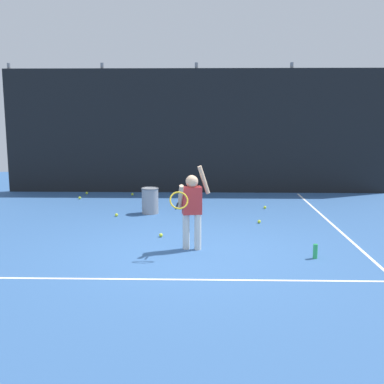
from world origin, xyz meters
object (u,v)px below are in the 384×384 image
Objects in this scene: ball_hopper at (150,200)px; tennis_ball_4 at (87,193)px; tennis_ball_0 at (161,235)px; tennis_ball_1 at (116,215)px; water_bottle at (315,251)px; tennis_player at (191,205)px; tennis_ball_5 at (265,207)px; tennis_ball_6 at (80,198)px; tennis_ball_2 at (259,222)px; tennis_ball_3 at (132,194)px.

ball_hopper reaches higher than tennis_ball_4.
tennis_ball_1 is (-1.09, 1.65, 0.00)m from tennis_ball_0.
ball_hopper is at bearing 131.95° from water_bottle.
tennis_player is 6.14× the size of water_bottle.
ball_hopper is at bearing 101.67° from tennis_ball_0.
tennis_ball_6 is at bearing 166.39° from tennis_ball_5.
tennis_ball_0 is at bearing -61.38° from tennis_ball_4.
tennis_ball_2 is (1.30, 1.87, -0.69)m from tennis_player.
tennis_ball_2 is (2.27, -0.88, -0.26)m from ball_hopper.
tennis_ball_1 is 3.36m from tennis_ball_5.
tennis_ball_0 is at bearing 154.08° from water_bottle.
tennis_ball_2 is at bearing -10.39° from tennis_ball_1.
tennis_ball_4 is 1.00× the size of tennis_ball_5.
tennis_ball_5 is (3.28, -1.66, 0.00)m from tennis_ball_3.
tennis_ball_3 is at bearing 97.14° from tennis_player.
tennis_ball_2 is 5.35m from tennis_ball_4.
tennis_ball_2 and tennis_ball_5 have the same top height.
water_bottle is 6.47m from tennis_ball_3.
tennis_ball_5 is (1.59, 3.31, -0.69)m from tennis_player.
tennis_ball_3 is (-0.72, 2.21, -0.26)m from ball_hopper.
tennis_ball_3 is 1.37m from tennis_ball_6.
tennis_ball_3 and tennis_ball_6 have the same top height.
water_bottle is at bearing -44.99° from tennis_ball_6.
tennis_ball_2 is 4.30m from tennis_ball_3.
tennis_ball_4 is at bearing 129.65° from ball_hopper.
ball_hopper is 8.52× the size of tennis_ball_2.
ball_hopper is 2.59m from tennis_ball_6.
tennis_ball_0 is 4.36m from tennis_ball_6.
ball_hopper is 0.80m from tennis_ball_1.
tennis_ball_5 is 1.00× the size of tennis_ball_6.
tennis_ball_6 is at bearing 123.07° from tennis_ball_1.
tennis_ball_2 is (1.86, 1.11, 0.00)m from tennis_ball_0.
ball_hopper is at bearing 97.77° from tennis_player.
tennis_player reaches higher than water_bottle.
tennis_ball_4 is (-2.38, 4.37, 0.00)m from tennis_ball_0.
tennis_ball_3 and tennis_ball_4 have the same top height.
tennis_ball_6 is (-4.54, 1.10, 0.00)m from tennis_ball_5.
tennis_player reaches higher than tennis_ball_6.
tennis_ball_2 is 1.00× the size of tennis_ball_4.
ball_hopper is 2.55× the size of water_bottle.
tennis_ball_4 is at bearing 115.44° from tennis_ball_1.
tennis_ball_1 is at bearing -164.53° from tennis_ball_5.
tennis_ball_0 is (-2.44, 1.19, -0.08)m from water_bottle.
ball_hopper reaches higher than tennis_ball_6.
water_bottle reaches higher than tennis_ball_3.
tennis_ball_0 is (-0.56, 0.76, -0.69)m from tennis_player.
ball_hopper is 8.52× the size of tennis_ball_1.
tennis_ball_0 and tennis_ball_6 have the same top height.
tennis_ball_2 is at bearing -21.23° from ball_hopper.
tennis_ball_1 and tennis_ball_3 have the same top height.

